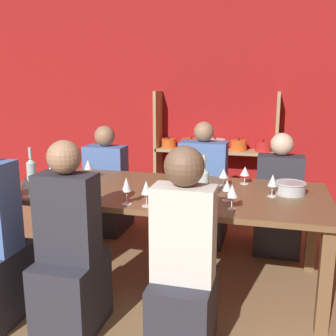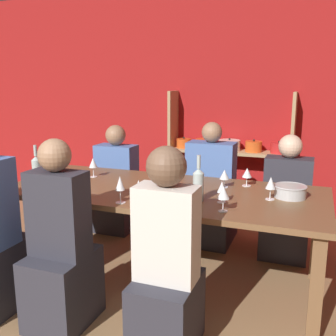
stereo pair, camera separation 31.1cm
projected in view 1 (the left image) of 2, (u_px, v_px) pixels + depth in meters
wall_back_red at (194, 100)px, 4.90m from camera, size 8.80×0.06×2.70m
shelf_unit at (212, 169)px, 4.82m from camera, size 1.47×0.30×1.46m
dining_table at (165, 199)px, 3.07m from camera, size 2.46×1.05×0.75m
mixing_bowl at (290, 188)px, 2.92m from camera, size 0.24×0.24×0.09m
wine_bottle_green at (31, 172)px, 3.11m from camera, size 0.07×0.07×0.32m
wine_bottle_dark at (204, 183)px, 2.76m from camera, size 0.08×0.08×0.33m
wine_glass_red_a at (245, 172)px, 3.20m from camera, size 0.08×0.08×0.15m
wine_glass_white_a at (273, 181)px, 2.84m from camera, size 0.07×0.07×0.16m
wine_glass_red_b at (26, 183)px, 2.83m from camera, size 0.07×0.07×0.16m
wine_glass_white_b at (224, 174)px, 3.14m from camera, size 0.08×0.08×0.14m
wine_glass_white_c at (88, 165)px, 3.37m from camera, size 0.07×0.07×0.17m
wine_glass_empty_a at (126, 185)px, 2.66m from camera, size 0.07×0.07×0.19m
wine_glass_empty_b at (51, 171)px, 3.09m from camera, size 0.08×0.08×0.18m
wine_glass_empty_c at (227, 186)px, 2.74m from camera, size 0.06×0.06×0.15m
wine_glass_white_d at (232, 192)px, 2.55m from camera, size 0.08×0.08×0.17m
wine_glass_red_c at (146, 188)px, 2.62m from camera, size 0.07×0.07×0.18m
wine_glass_red_d at (67, 183)px, 2.75m from camera, size 0.07×0.07×0.18m
wine_glass_white_e at (178, 174)px, 3.04m from camera, size 0.08×0.08×0.16m
cell_phone at (158, 193)px, 2.94m from camera, size 0.16×0.09×0.01m
person_far_a at (107, 193)px, 4.20m from camera, size 0.43×0.53×1.13m
person_near_b at (183, 275)px, 2.28m from camera, size 0.35×0.44×1.23m
person_far_b at (203, 198)px, 3.94m from camera, size 0.46×0.57×1.19m
person_near_c at (70, 262)px, 2.46m from camera, size 0.36×0.46×1.23m
person_far_c at (278, 208)px, 3.70m from camera, size 0.41×0.52×1.11m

